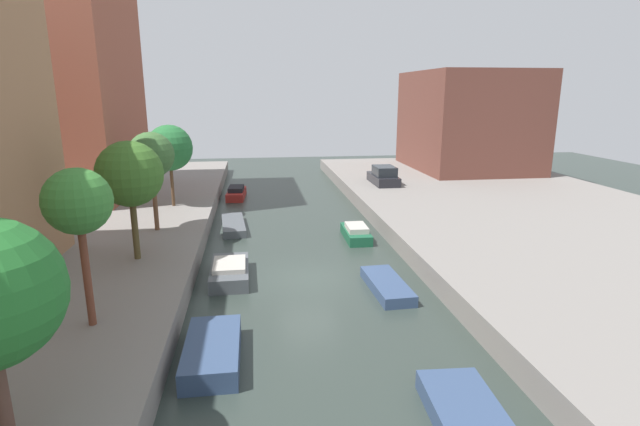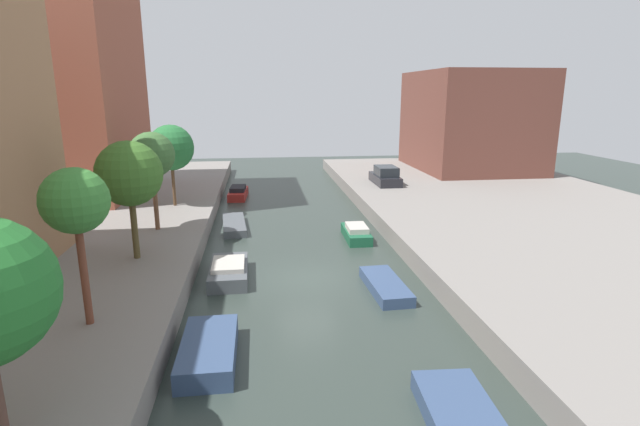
% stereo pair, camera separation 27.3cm
% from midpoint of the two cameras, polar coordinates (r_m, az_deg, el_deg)
% --- Properties ---
extents(ground_plane, '(84.00, 84.00, 0.00)m').
position_cam_midpoint_polar(ground_plane, '(21.93, -1.74, -7.74)').
color(ground_plane, '#2D3833').
extents(quay_right, '(20.00, 64.00, 1.00)m').
position_cam_midpoint_polar(quay_right, '(27.61, 31.04, -4.09)').
color(quay_right, gray).
rests_on(quay_right, ground_plane).
extents(apartment_tower_far, '(10.00, 12.18, 19.77)m').
position_cam_midpoint_polar(apartment_tower_far, '(39.31, -29.82, 16.29)').
color(apartment_tower_far, brown).
rests_on(apartment_tower_far, quay_left).
extents(low_block_right, '(10.00, 12.60, 9.06)m').
position_cam_midpoint_polar(low_block_right, '(48.61, 16.88, 10.39)').
color(low_block_right, brown).
rests_on(low_block_right, quay_right).
extents(street_tree_2, '(2.01, 2.01, 5.00)m').
position_cam_midpoint_polar(street_tree_2, '(16.11, -27.12, 1.07)').
color(street_tree_2, brown).
rests_on(street_tree_2, quay_left).
extents(street_tree_3, '(2.81, 2.81, 5.19)m').
position_cam_midpoint_polar(street_tree_3, '(22.09, -21.87, 4.26)').
color(street_tree_3, '#4E4225').
rests_on(street_tree_3, quay_left).
extents(street_tree_4, '(2.36, 2.36, 5.19)m').
position_cam_midpoint_polar(street_tree_4, '(26.54, -19.59, 6.41)').
color(street_tree_4, brown).
rests_on(street_tree_4, quay_left).
extents(street_tree_5, '(2.89, 2.89, 5.19)m').
position_cam_midpoint_polar(street_tree_5, '(32.14, -17.58, 7.33)').
color(street_tree_5, brown).
rests_on(street_tree_5, quay_left).
extents(parked_car, '(1.78, 4.12, 1.44)m').
position_cam_midpoint_polar(parked_car, '(39.11, 7.32, 4.31)').
color(parked_car, black).
rests_on(parked_car, quay_right).
extents(moored_boat_left_2, '(1.68, 3.60, 0.67)m').
position_cam_midpoint_polar(moored_boat_left_2, '(15.95, -13.07, -15.64)').
color(moored_boat_left_2, '#33476B').
rests_on(moored_boat_left_2, ground_plane).
extents(moored_boat_left_3, '(1.69, 3.67, 0.82)m').
position_cam_midpoint_polar(moored_boat_left_3, '(22.15, -10.95, -6.76)').
color(moored_boat_left_3, '#4C5156').
rests_on(moored_boat_left_3, ground_plane).
extents(moored_boat_left_4, '(1.66, 4.62, 0.45)m').
position_cam_midpoint_polar(moored_boat_left_4, '(30.17, -10.46, -1.39)').
color(moored_boat_left_4, '#4C5156').
rests_on(moored_boat_left_4, ground_plane).
extents(moored_boat_left_5, '(1.55, 3.78, 0.94)m').
position_cam_midpoint_polar(moored_boat_left_5, '(38.83, -10.05, 2.34)').
color(moored_boat_left_5, maroon).
rests_on(moored_boat_left_5, ground_plane).
extents(moored_boat_right_1, '(1.89, 3.42, 0.54)m').
position_cam_midpoint_polar(moored_boat_right_1, '(13.61, 16.33, -21.90)').
color(moored_boat_right_1, '#33476B').
rests_on(moored_boat_right_1, ground_plane).
extents(moored_boat_right_2, '(1.50, 3.76, 0.46)m').
position_cam_midpoint_polar(moored_boat_right_2, '(20.75, 7.53, -8.48)').
color(moored_boat_right_2, '#33476B').
rests_on(moored_boat_right_2, ground_plane).
extents(moored_boat_right_3, '(1.34, 3.32, 0.85)m').
position_cam_midpoint_polar(moored_boat_right_3, '(27.61, 3.99, -2.35)').
color(moored_boat_right_3, '#195638').
rests_on(moored_boat_right_3, ground_plane).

